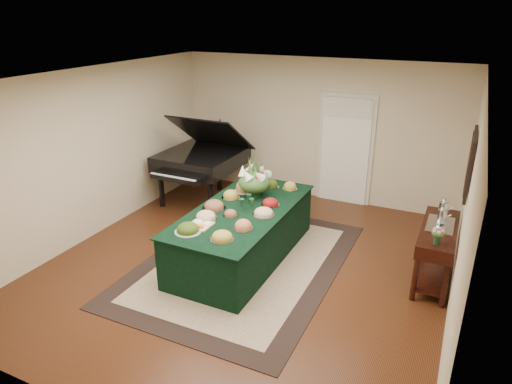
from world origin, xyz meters
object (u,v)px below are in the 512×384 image
at_px(grand_piano, 201,159).
at_px(mahogany_sideboard, 438,240).
at_px(buffet_table, 243,233).
at_px(floral_centerpiece, 254,178).

height_order(grand_piano, mahogany_sideboard, grand_piano).
distance_m(buffet_table, mahogany_sideboard, 2.72).
distance_m(grand_piano, mahogany_sideboard, 4.50).
bearing_deg(buffet_table, grand_piano, 136.30).
bearing_deg(grand_piano, floral_centerpiece, -34.24).
bearing_deg(mahogany_sideboard, grand_piano, 165.89).
xyz_separation_m(buffet_table, floral_centerpiece, (-0.05, 0.50, 0.70)).
distance_m(buffet_table, floral_centerpiece, 0.86).
xyz_separation_m(floral_centerpiece, grand_piano, (-1.65, 1.13, -0.24)).
bearing_deg(grand_piano, buffet_table, -43.70).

